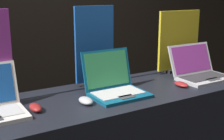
{
  "coord_description": "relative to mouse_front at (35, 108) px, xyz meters",
  "views": [
    {
      "loc": [
        -0.94,
        -1.26,
        1.59
      ],
      "look_at": [
        0.01,
        0.31,
        1.12
      ],
      "focal_mm": 50.0,
      "sensor_mm": 36.0,
      "label": 1
    }
  ],
  "objects": [
    {
      "name": "wall_back",
      "position": [
        0.49,
        1.59,
        0.41
      ],
      "size": [
        8.0,
        0.05,
        2.8
      ],
      "color": "black",
      "rests_on": "ground_plane"
    },
    {
      "name": "laptop_middle",
      "position": [
        0.5,
        0.02,
        0.04
      ],
      "size": [
        0.33,
        0.31,
        0.26
      ],
      "color": "#0F5170",
      "rests_on": "display_counter"
    },
    {
      "name": "promo_stand_back",
      "position": [
        1.22,
        0.24,
        0.21
      ],
      "size": [
        0.39,
        0.07,
        0.47
      ],
      "color": "black",
      "rests_on": "display_counter"
    },
    {
      "name": "mouse_middle",
      "position": [
        0.28,
        -0.04,
        -0.0
      ],
      "size": [
        0.07,
        0.12,
        0.04
      ],
      "color": "#B2B2B7",
      "rests_on": "display_counter"
    },
    {
      "name": "mouse_front",
      "position": [
        0.0,
        0.0,
        0.0
      ],
      "size": [
        0.06,
        0.12,
        0.04
      ],
      "color": "maroon",
      "rests_on": "display_counter"
    },
    {
      "name": "mouse_back",
      "position": [
        0.97,
        -0.08,
        -0.0
      ],
      "size": [
        0.07,
        0.12,
        0.03
      ],
      "color": "maroon",
      "rests_on": "display_counter"
    },
    {
      "name": "laptop_back",
      "position": [
        1.22,
        0.01,
        0.04
      ],
      "size": [
        0.39,
        0.31,
        0.23
      ],
      "color": "#B7B7BC",
      "rests_on": "display_counter"
    },
    {
      "name": "promo_stand_middle",
      "position": [
        0.5,
        0.27,
        0.23
      ],
      "size": [
        0.28,
        0.07,
        0.53
      ],
      "color": "black",
      "rests_on": "display_counter"
    }
  ]
}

